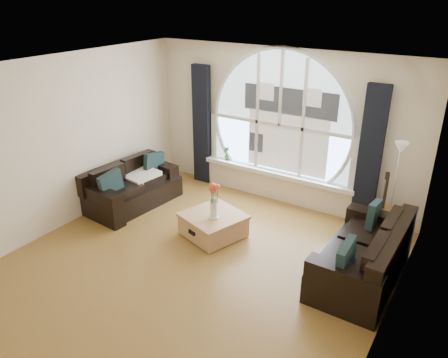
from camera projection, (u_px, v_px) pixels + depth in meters
ground at (189, 271)px, 6.01m from camera, size 5.00×5.50×0.01m
ceiling at (181, 73)px, 4.92m from camera, size 5.00×5.50×0.01m
wall_back at (281, 127)px, 7.59m from camera, size 5.00×0.01×2.70m
wall_left at (55, 146)px, 6.69m from camera, size 0.01×5.50×2.70m
wall_right at (391, 238)px, 4.24m from camera, size 0.01×5.50×2.70m
attic_slope at (374, 135)px, 3.98m from camera, size 0.92×5.50×0.72m
arched_window at (281, 112)px, 7.45m from camera, size 2.60×0.06×2.15m
window_sill at (276, 173)px, 7.85m from camera, size 2.90×0.22×0.08m
window_frame at (280, 112)px, 7.43m from camera, size 2.76×0.08×2.15m
neighbor_house at (288, 121)px, 7.42m from camera, size 1.70×0.02×1.50m
curtain_left at (202, 125)px, 8.36m from camera, size 0.35×0.12×2.30m
curtain_right at (370, 157)px, 6.79m from camera, size 0.35×0.12×2.30m
sofa_left at (132, 184)px, 7.69m from camera, size 0.99×1.74×0.74m
sofa_right at (362, 252)px, 5.71m from camera, size 0.94×1.83×0.81m
coffee_chest at (213, 224)px, 6.79m from camera, size 1.05×1.05×0.41m
throw_blanket at (140, 175)px, 7.79m from camera, size 0.62×0.62×0.10m
vase_flowers at (214, 195)px, 6.46m from camera, size 0.24×0.24×0.70m
floor_lamp at (393, 194)px, 6.41m from camera, size 0.24×0.24×1.60m
guitar at (385, 201)px, 6.79m from camera, size 0.39×0.29×1.06m
potted_plant at (227, 153)px, 8.29m from camera, size 0.16×0.14×0.27m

